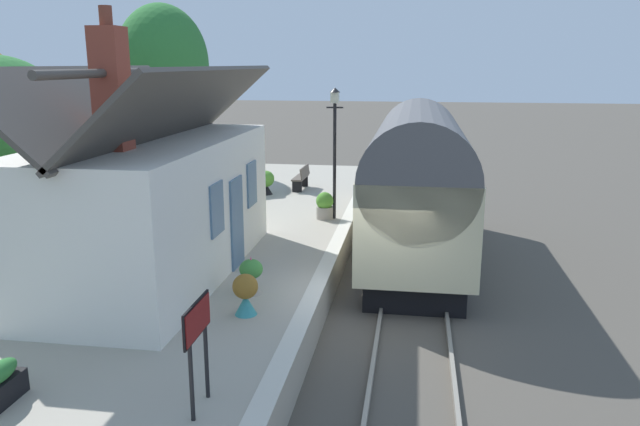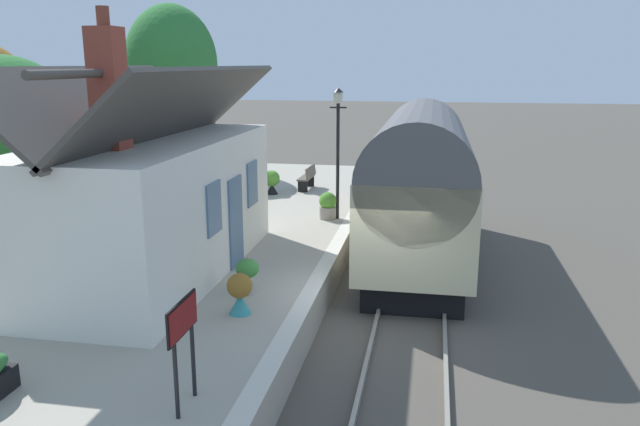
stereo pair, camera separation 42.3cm
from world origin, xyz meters
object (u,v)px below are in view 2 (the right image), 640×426
planter_bench_right (272,181)px  bench_platform_end (308,177)px  planter_edge_far (248,275)px  tree_far_right (172,65)px  planter_by_door (240,293)px  planter_edge_near (328,205)px  train (420,184)px  station_sign_board (182,327)px  tree_behind_building (5,117)px  station_building (153,201)px  lamp_post_platform (338,129)px

planter_bench_right → bench_platform_end: bearing=-44.3°
planter_edge_far → tree_far_right: 16.42m
planter_by_door → planter_bench_right: 11.10m
bench_platform_end → planter_edge_near: (-4.39, -1.52, -0.06)m
bench_platform_end → tree_far_right: size_ratio=0.18×
planter_bench_right → tree_far_right: size_ratio=0.11×
bench_platform_end → planter_by_door: size_ratio=1.76×
planter_edge_near → planter_by_door: bearing=177.1°
train → planter_edge_far: size_ratio=11.42×
station_sign_board → tree_behind_building: 13.41m
station_building → station_sign_board: size_ratio=5.07×
station_sign_board → tree_far_right: tree_far_right is taller
planter_by_door → lamp_post_platform: 8.07m
planter_edge_far → tree_behind_building: bearing=61.1°
station_building → tree_far_right: 14.34m
bench_platform_end → station_sign_board: size_ratio=0.90×
bench_platform_end → planter_bench_right: size_ratio=1.58×
planter_bench_right → station_sign_board: bearing=-170.0°
tree_far_right → bench_platform_end: bearing=-115.2°
planter_edge_near → tree_far_right: tree_far_right is taller
planter_edge_far → planter_bench_right: (9.77, 2.05, 0.09)m
train → planter_bench_right: train is taller
planter_by_door → tree_behind_building: size_ratio=0.14×
train → tree_behind_building: 12.45m
train → bench_platform_end: bearing=37.9°
tree_far_right → tree_behind_building: bearing=170.8°
lamp_post_platform → planter_edge_near: bearing=108.0°
lamp_post_platform → tree_behind_building: (-1.64, 9.84, 0.34)m
planter_bench_right → tree_far_right: bearing=52.4°
planter_by_door → planter_edge_near: 7.62m
station_building → station_sign_board: bearing=-151.4°
planter_by_door → planter_bench_right: planter_bench_right is taller
planter_by_door → lamp_post_platform: lamp_post_platform is taller
lamp_post_platform → station_sign_board: (-10.99, 0.41, -1.55)m
tree_far_right → planter_by_door: bearing=-153.0°
planter_bench_right → lamp_post_platform: lamp_post_platform is taller
train → tree_far_right: 14.22m
station_sign_board → tree_far_right: bearing=23.4°
planter_by_door → train: bearing=-26.0°
planter_bench_right → planter_edge_near: 4.19m
planter_edge_near → tree_behind_building: bearing=99.2°
planter_edge_near → lamp_post_platform: size_ratio=0.22×
station_building → bench_platform_end: size_ratio=5.64×
planter_edge_far → planter_edge_near: bearing=-5.0°
planter_edge_near → planter_edge_far: bearing=175.0°
station_sign_board → bench_platform_end: bearing=5.2°
planter_bench_right → planter_edge_near: bearing=-141.2°
planter_edge_near → lamp_post_platform: lamp_post_platform is taller
tree_behind_building → train: bearing=-88.1°
station_sign_board → planter_edge_far: bearing=5.8°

